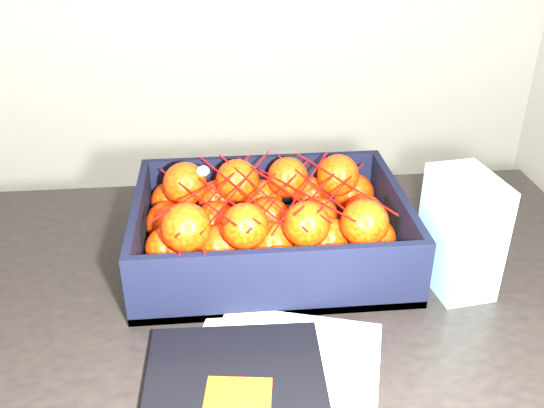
{
  "coord_description": "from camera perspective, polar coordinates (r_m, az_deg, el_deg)",
  "views": [
    {
      "loc": [
        0.3,
        -0.78,
        1.28
      ],
      "look_at": [
        0.38,
        -0.02,
        0.86
      ],
      "focal_mm": 39.27,
      "sensor_mm": 36.0,
      "label": 1
    }
  ],
  "objects": [
    {
      "name": "magazine_stack",
      "position": [
        0.71,
        -0.92,
        -18.37
      ],
      "size": [
        0.31,
        0.33,
        0.02
      ],
      "color": "silver",
      "rests_on": "table"
    },
    {
      "name": "clementine_heap",
      "position": [
        0.92,
        -0.22,
        -1.67
      ],
      "size": [
        0.39,
        0.29,
        0.12
      ],
      "color": "#FF2A05",
      "rests_on": "produce_crate"
    },
    {
      "name": "retail_carton",
      "position": [
        0.89,
        17.66,
        -2.6
      ],
      "size": [
        0.09,
        0.12,
        0.17
      ],
      "primitive_type": "cube",
      "rotation": [
        0.0,
        0.0,
        0.13
      ],
      "color": "white",
      "rests_on": "table"
    },
    {
      "name": "produce_crate",
      "position": [
        0.94,
        -0.18,
        -3.32
      ],
      "size": [
        0.41,
        0.31,
        0.11
      ],
      "color": "brown",
      "rests_on": "table"
    },
    {
      "name": "table",
      "position": [
        0.91,
        -3.0,
        -14.95
      ],
      "size": [
        1.2,
        0.8,
        0.75
      ],
      "color": "black",
      "rests_on": "ground"
    },
    {
      "name": "mesh_net",
      "position": [
        0.88,
        -0.55,
        0.98
      ],
      "size": [
        0.34,
        0.27,
        0.1
      ],
      "color": "red",
      "rests_on": "clementine_heap"
    }
  ]
}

